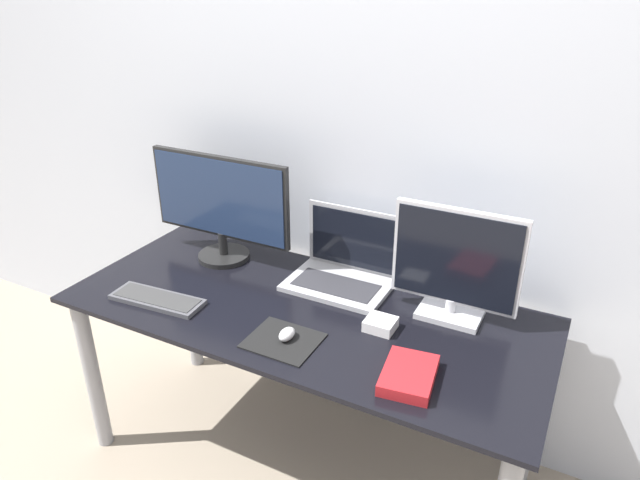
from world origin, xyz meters
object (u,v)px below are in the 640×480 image
Objects in this scene: monitor_right at (455,265)px; power_brick at (380,324)px; mouse at (287,334)px; monitor_left at (220,205)px; keyboard at (157,299)px; laptop at (344,266)px; book at (409,375)px.

power_brick is at bearing -134.52° from monitor_right.
mouse is 0.31m from power_brick.
keyboard is (-0.01, -0.39, -0.22)m from monitor_left.
monitor_right is at bearing -6.92° from laptop.
monitor_right is 0.31m from power_brick.
monitor_right is 6.03× the size of mouse.
mouse is at bearing -89.68° from laptop.
monitor_left is 1.64× the size of laptop.
book reaches higher than keyboard.
laptop is at bearing 133.16° from book.
mouse is at bearing 178.87° from book.
mouse reaches higher than keyboard.
book is at bearing 0.11° from keyboard.
laptop is at bearing 39.95° from keyboard.
monitor_left is 8.75× the size of mouse.
monitor_left is 0.94m from monitor_right.
book is (0.92, -0.38, -0.21)m from monitor_left.
book is at bearing -50.34° from power_brick.
keyboard is at bearing -179.89° from book.
laptop is 0.68m from keyboard.
book is at bearing -46.84° from laptop.
power_brick is (-0.18, -0.18, -0.17)m from monitor_right.
monitor_right reaches higher than keyboard.
book is (0.93, 0.00, 0.01)m from keyboard.
monitor_right is 1.13× the size of laptop.
laptop reaches higher than book.
keyboard is (-0.94, -0.39, -0.18)m from monitor_right.
monitor_left reaches higher than monitor_right.
monitor_left reaches higher than mouse.
monitor_left reaches higher than power_brick.
book is at bearing -91.68° from monitor_right.
monitor_right reaches higher than mouse.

